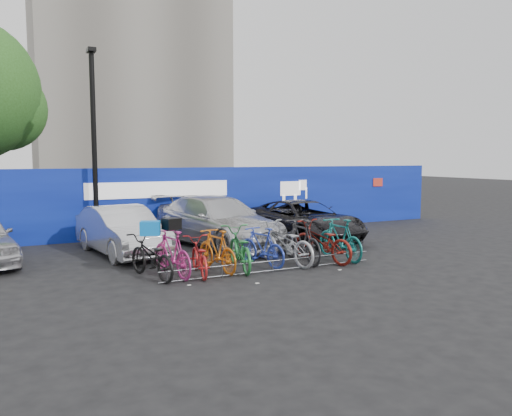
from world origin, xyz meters
TOP-DOWN VIEW (x-y plane):
  - ground at (0.00, 0.00)m, footprint 100.00×100.00m
  - hoarding at (0.01, 6.00)m, footprint 22.00×0.18m
  - lamppost at (-3.20, 5.40)m, footprint 0.25×0.50m
  - bike_rack at (-0.00, -0.60)m, footprint 5.60×0.03m
  - car_1 at (-2.82, 3.23)m, footprint 2.13×4.35m
  - car_2 at (0.19, 3.47)m, footprint 3.38×5.65m
  - car_3 at (3.12, 3.11)m, footprint 2.61×4.94m
  - bike_0 at (-2.78, 0.06)m, footprint 1.11×2.01m
  - bike_1 at (-2.30, 0.02)m, footprint 0.83×1.90m
  - bike_2 at (-1.70, -0.12)m, footprint 0.84×1.77m
  - bike_3 at (-1.19, 0.02)m, footprint 0.76×1.80m
  - bike_4 at (-0.61, 0.00)m, footprint 1.05×2.10m
  - bike_5 at (0.05, 0.09)m, footprint 0.89×1.76m
  - bike_6 at (0.69, 0.05)m, footprint 1.17×2.21m
  - bike_7 at (1.19, 0.03)m, footprint 0.61×1.95m
  - bike_8 at (1.73, -0.09)m, footprint 1.16×2.16m
  - bike_9 at (2.30, -0.10)m, footprint 0.59×1.91m
  - cargo_crate at (-2.78, 0.06)m, footprint 0.53×0.46m
  - cargo_topcase at (-2.30, 0.02)m, footprint 0.43×0.40m

SIDE VIEW (x-z plane):
  - ground at x=0.00m, z-range 0.00..0.00m
  - bike_rack at x=0.00m, z-range 0.01..0.31m
  - bike_2 at x=-1.70m, z-range 0.00..0.89m
  - bike_0 at x=-2.78m, z-range 0.00..1.00m
  - bike_5 at x=0.05m, z-range 0.00..1.02m
  - bike_3 at x=-1.19m, z-range 0.00..1.05m
  - bike_4 at x=-0.61m, z-range 0.00..1.06m
  - bike_8 at x=1.73m, z-range 0.00..1.08m
  - bike_6 at x=0.69m, z-range 0.00..1.11m
  - bike_1 at x=-2.30m, z-range 0.00..1.11m
  - bike_9 at x=2.30m, z-range 0.00..1.14m
  - bike_7 at x=1.19m, z-range 0.00..1.16m
  - car_3 at x=3.12m, z-range 0.00..1.32m
  - car_1 at x=-2.82m, z-range 0.00..1.37m
  - car_2 at x=0.19m, z-range 0.00..1.53m
  - cargo_crate at x=-2.78m, z-range 1.00..1.32m
  - hoarding at x=0.01m, z-range 0.00..2.40m
  - cargo_topcase at x=-2.30m, z-range 1.11..1.37m
  - lamppost at x=-3.20m, z-range 0.22..6.33m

